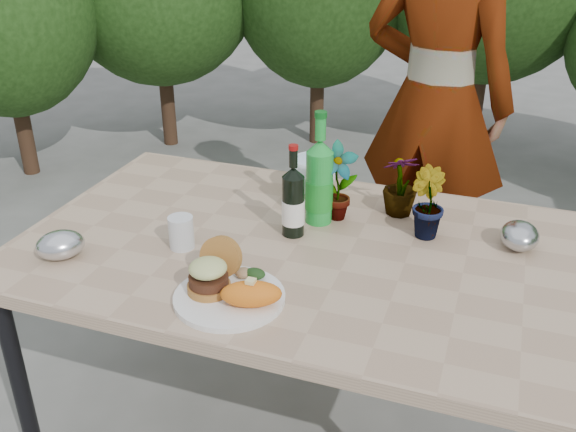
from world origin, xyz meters
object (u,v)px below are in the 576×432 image
(patio_table, at_px, (297,261))
(dinner_plate, at_px, (229,297))
(person, at_px, (435,102))
(wine_bottle, at_px, (293,203))

(patio_table, relative_size, dinner_plate, 5.71)
(person, bearing_deg, wine_bottle, 86.99)
(patio_table, distance_m, wine_bottle, 0.17)
(patio_table, relative_size, wine_bottle, 5.69)
(patio_table, height_order, person, person)
(wine_bottle, height_order, person, person)
(patio_table, relative_size, person, 0.91)
(patio_table, xyz_separation_m, wine_bottle, (-0.03, 0.06, 0.16))
(patio_table, height_order, dinner_plate, dinner_plate)
(dinner_plate, xyz_separation_m, wine_bottle, (0.04, 0.38, 0.10))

